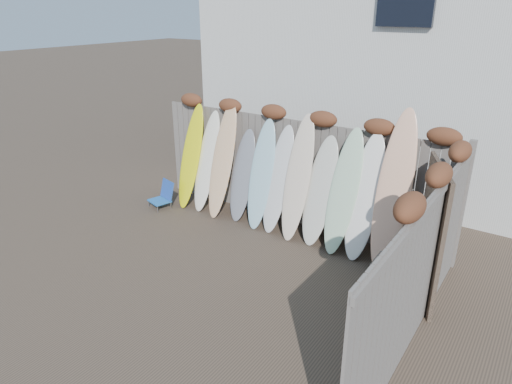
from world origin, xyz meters
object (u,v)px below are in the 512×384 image
Objects in this scene: lattice_panel at (431,234)px; wooden_crate at (392,282)px; surfboard_0 at (191,157)px; beach_chair at (163,195)px.

wooden_crate is at bearing -151.22° from lattice_panel.
surfboard_0 is (-4.63, 1.05, 0.73)m from wooden_crate.
beach_chair is at bearing 153.98° from lattice_panel.
lattice_panel is at bearing -4.99° from surfboard_0.
lattice_panel is at bearing -1.47° from beach_chair.
wooden_crate is (5.02, -0.58, 0.06)m from beach_chair.
lattice_panel is (5.35, -0.14, 0.73)m from beach_chair.
beach_chair is 0.88× the size of wooden_crate.
wooden_crate is 0.32× the size of lattice_panel.
wooden_crate is 0.87m from lattice_panel.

